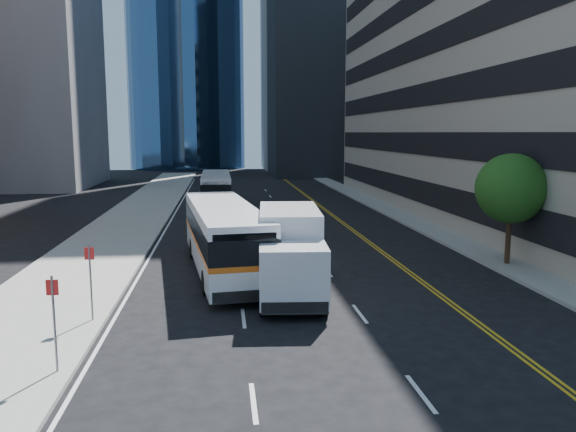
# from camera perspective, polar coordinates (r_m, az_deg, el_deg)

# --- Properties ---
(ground) EXTENTS (160.00, 160.00, 0.00)m
(ground) POSITION_cam_1_polar(r_m,az_deg,el_deg) (17.81, 7.29, -11.90)
(ground) COLOR black
(ground) RESTS_ON ground
(sidewalk_west) EXTENTS (5.00, 90.00, 0.15)m
(sidewalk_west) POSITION_cam_1_polar(r_m,az_deg,el_deg) (42.12, -15.33, -0.16)
(sidewalk_west) COLOR gray
(sidewalk_west) RESTS_ON ground
(sidewalk_east) EXTENTS (2.00, 90.00, 0.15)m
(sidewalk_east) POSITION_cam_1_polar(r_m,az_deg,el_deg) (43.65, 10.86, 0.29)
(sidewalk_east) COLOR gray
(sidewalk_east) RESTS_ON ground
(midrise_west) EXTENTS (18.00, 18.00, 35.00)m
(midrise_west) POSITION_cam_1_polar(r_m,az_deg,el_deg) (73.12, -26.86, 16.51)
(midrise_west) COLOR gray
(midrise_west) RESTS_ON ground
(street_tree) EXTENTS (3.20, 3.20, 5.10)m
(street_tree) POSITION_cam_1_polar(r_m,az_deg,el_deg) (27.63, 21.72, 2.60)
(street_tree) COLOR #332114
(street_tree) RESTS_ON sidewalk_east
(bus_front) EXTENTS (3.95, 11.89, 3.01)m
(bus_front) POSITION_cam_1_polar(r_m,az_deg,el_deg) (25.09, -6.55, -2.00)
(bus_front) COLOR white
(bus_front) RESTS_ON ground
(bus_rear) EXTENTS (2.42, 10.66, 2.74)m
(bus_rear) POSITION_cam_1_polar(r_m,az_deg,el_deg) (47.86, -7.32, 2.80)
(bus_rear) COLOR silver
(bus_rear) RESTS_ON ground
(box_truck) EXTENTS (2.81, 6.87, 3.21)m
(box_truck) POSITION_cam_1_polar(r_m,az_deg,el_deg) (21.50, 0.23, -3.56)
(box_truck) COLOR silver
(box_truck) RESTS_ON ground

